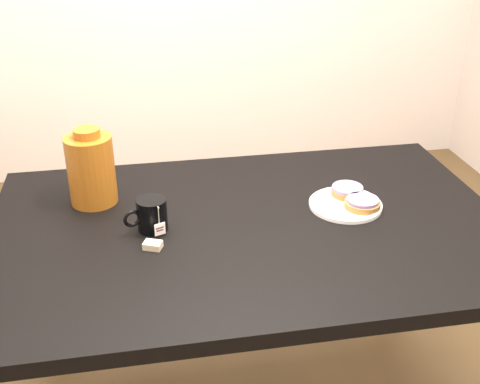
# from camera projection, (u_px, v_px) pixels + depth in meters

# --- Properties ---
(table) EXTENTS (1.40, 0.90, 0.75)m
(table) POSITION_uv_depth(u_px,v_px,m) (250.00, 249.00, 1.67)
(table) COLOR black
(table) RESTS_ON ground_plane
(plate) EXTENTS (0.21, 0.21, 0.02)m
(plate) POSITION_uv_depth(u_px,v_px,m) (345.00, 204.00, 1.72)
(plate) COLOR white
(plate) RESTS_ON table
(bagel_back) EXTENTS (0.12, 0.12, 0.03)m
(bagel_back) POSITION_uv_depth(u_px,v_px,m) (347.00, 191.00, 1.75)
(bagel_back) COLOR brown
(bagel_back) RESTS_ON plate
(bagel_front) EXTENTS (0.13, 0.13, 0.03)m
(bagel_front) POSITION_uv_depth(u_px,v_px,m) (362.00, 203.00, 1.69)
(bagel_front) COLOR brown
(bagel_front) RESTS_ON plate
(mug) EXTENTS (0.13, 0.10, 0.09)m
(mug) POSITION_uv_depth(u_px,v_px,m) (151.00, 215.00, 1.58)
(mug) COLOR black
(mug) RESTS_ON table
(teabag_pouch) EXTENTS (0.05, 0.05, 0.02)m
(teabag_pouch) POSITION_uv_depth(u_px,v_px,m) (153.00, 245.00, 1.52)
(teabag_pouch) COLOR #C6B793
(teabag_pouch) RESTS_ON table
(bagel_package) EXTENTS (0.16, 0.16, 0.22)m
(bagel_package) POSITION_uv_depth(u_px,v_px,m) (91.00, 169.00, 1.70)
(bagel_package) COLOR #6C350E
(bagel_package) RESTS_ON table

